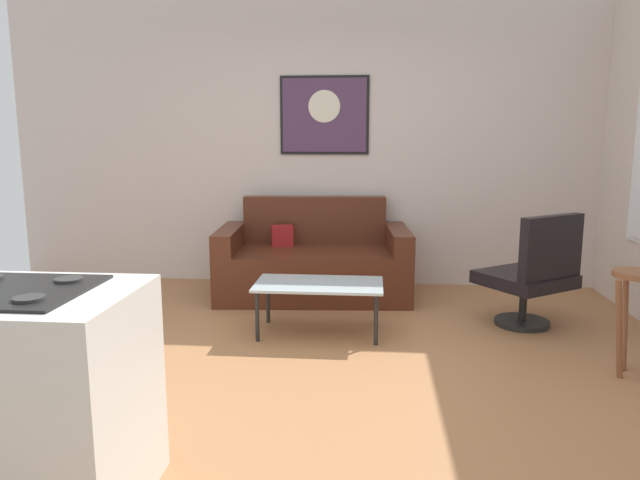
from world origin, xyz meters
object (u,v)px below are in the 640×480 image
object	(u,v)px
coffee_table	(319,287)
wall_painting	(324,115)
armchair	(533,274)
bar_stool	(636,298)
couch	(314,264)

from	to	relation	value
coffee_table	wall_painting	bearing A→B (deg)	93.36
armchair	coffee_table	bearing A→B (deg)	-170.31
coffee_table	bar_stool	distance (m)	2.10
bar_stool	armchair	bearing A→B (deg)	112.74
armchair	wall_painting	world-z (taller)	wall_painting
coffee_table	bar_stool	world-z (taller)	bar_stool
coffee_table	bar_stool	bearing A→B (deg)	-17.17
couch	bar_stool	bearing A→B (deg)	-38.32
wall_painting	bar_stool	bearing A→B (deg)	-46.29
couch	bar_stool	size ratio (longest dim) A/B	2.71
couch	wall_painting	bearing A→B (deg)	83.28
couch	bar_stool	world-z (taller)	couch
bar_stool	wall_painting	size ratio (longest dim) A/B	0.77
bar_stool	wall_painting	distance (m)	3.25
coffee_table	armchair	xyz separation A→B (m)	(1.62, 0.28, 0.07)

